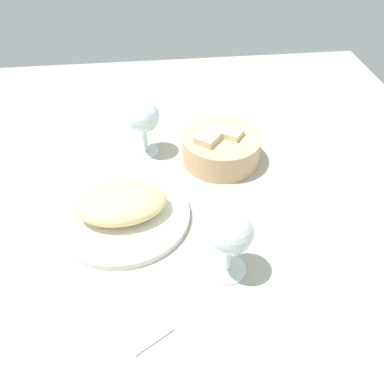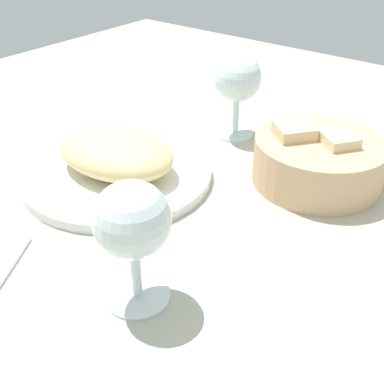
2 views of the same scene
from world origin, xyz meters
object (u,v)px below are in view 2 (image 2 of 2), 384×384
bread_basket (317,159)px  wine_glass_far (238,82)px  plate (117,173)px  wine_glass_near (132,225)px

bread_basket → wine_glass_far: size_ratio=1.32×
plate → bread_basket: size_ratio=1.50×
bread_basket → wine_glass_far: (-17.07, 5.51, 5.72)cm
bread_basket → wine_glass_near: 32.36cm
wine_glass_far → wine_glass_near: bearing=-70.6°
wine_glass_near → wine_glass_far: wine_glass_far is taller
plate → bread_basket: 27.91cm
plate → wine_glass_far: (5.30, 21.97, 8.42)cm
wine_glass_far → bread_basket: bearing=-17.9°
wine_glass_far → plate: bearing=-103.6°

